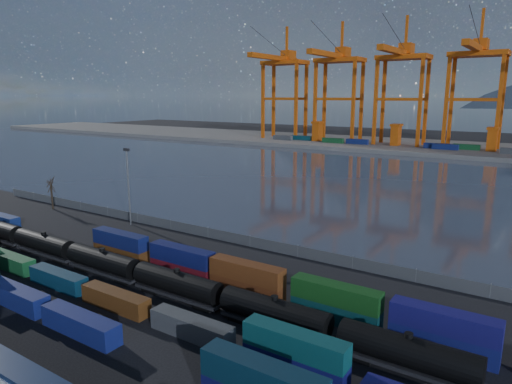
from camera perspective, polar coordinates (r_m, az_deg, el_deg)
The scene contains 13 objects.
ground at distance 65.52m, azimuth -15.02°, elevation -13.20°, with size 700.00×700.00×0.00m, color black.
harbor_water at distance 153.05m, azimuth 15.67°, elevation 1.19°, with size 700.00×700.00×0.00m, color #333A49.
far_quay at distance 254.08m, azimuth 23.07°, elevation 5.03°, with size 700.00×70.00×2.00m, color #514F4C.
container_row_south at distance 63.22m, azimuth -24.29°, elevation -12.98°, with size 139.97×2.41×5.13m.
container_row_mid at distance 72.78m, azimuth -23.14°, elevation -9.85°, with size 140.50×2.25×4.79m.
container_row_north at distance 66.26m, azimuth -3.66°, elevation -10.51°, with size 139.74×2.31×4.92m.
tanker_string at distance 81.13m, azimuth -22.00°, elevation -7.03°, with size 122.97×3.11×4.45m.
waterfront_fence at distance 84.77m, azimuth -0.75°, elevation -6.20°, with size 160.12×0.12×2.20m.
bare_tree at distance 122.33m, azimuth -24.19°, elevation -0.11°, with size 2.12×2.19×8.16m.
yard_light_mast at distance 100.85m, azimuth -15.67°, elevation 1.16°, with size 1.60×0.40×16.60m.
gantry_cranes at distance 247.91m, azimuth 21.79°, elevation 14.32°, with size 200.87×49.67×67.26m.
quay_containers at distance 241.95m, azimuth 19.90°, elevation 5.52°, with size 172.58×10.99×2.60m.
straddle_carriers at distance 244.14m, azimuth 22.18°, elevation 6.47°, with size 140.00×7.00×11.10m.
Camera 1 is at (45.30, -38.61, 27.39)m, focal length 32.00 mm.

